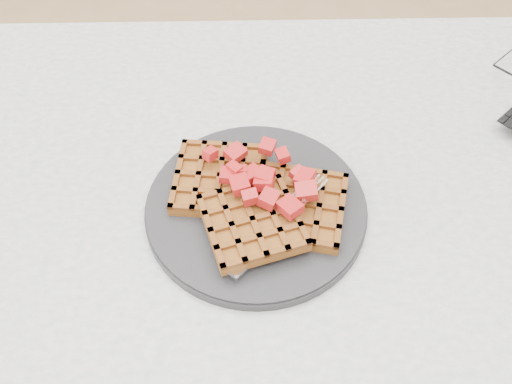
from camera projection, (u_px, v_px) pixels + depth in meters
table at (337, 255)px, 0.81m from camera, size 1.20×0.80×0.75m
plate at (256, 208)px, 0.71m from camera, size 0.28×0.28×0.02m
waffles at (256, 201)px, 0.69m from camera, size 0.23×0.20×0.03m
strawberry_pile at (256, 185)px, 0.68m from camera, size 0.15×0.15×0.02m
fork at (285, 223)px, 0.68m from camera, size 0.14×0.15×0.02m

